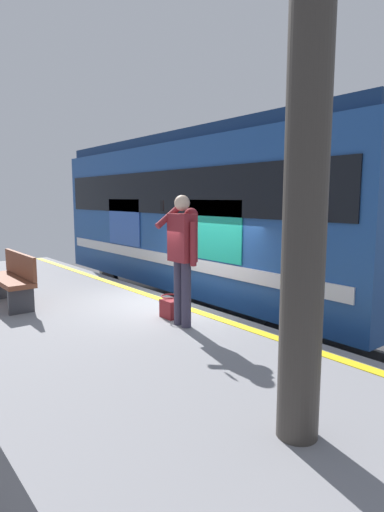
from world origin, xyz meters
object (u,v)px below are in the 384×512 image
Objects in this scene: station_column at (306,194)px; handbag at (170,308)px; train_carriage at (214,212)px; passenger at (183,249)px; bench at (13,277)px.

handbag is at bearing -18.70° from station_column.
passenger is (-2.77, 3.02, -0.38)m from train_carriage.
passenger is at bearing -19.95° from station_column.
bench reaches higher than handbag.
station_column reaches higher than handbag.
train_carriage is 4.12m from passenger.
train_carriage is at bearing -89.52° from bench.
station_column is (-5.58, 4.04, 0.37)m from train_carriage.
bench is (5.54, 0.56, -1.38)m from station_column.
station_column is at bearing 161.30° from handbag.
handbag is (0.44, -0.08, -0.95)m from passenger.
train_carriage reaches higher than handbag.
handbag is 0.09× the size of station_column.
bench is at bearing 5.73° from station_column.
station_column is at bearing -174.27° from bench.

